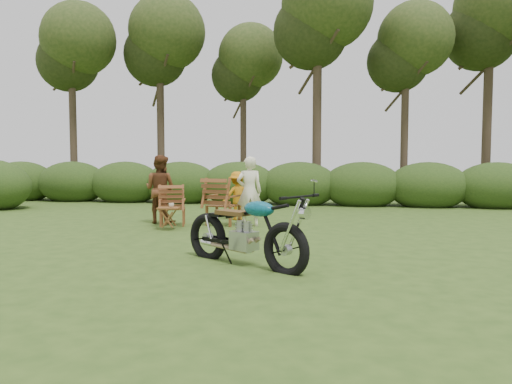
% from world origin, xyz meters
% --- Properties ---
extents(ground, '(80.00, 80.00, 0.00)m').
position_xyz_m(ground, '(0.00, 0.00, 0.00)').
color(ground, '#2F4818').
rests_on(ground, ground).
extents(tree_line, '(22.52, 11.62, 8.14)m').
position_xyz_m(tree_line, '(0.50, 9.74, 3.81)').
color(tree_line, '#3D2D21').
rests_on(tree_line, ground).
extents(motorcycle, '(2.26, 1.85, 1.23)m').
position_xyz_m(motorcycle, '(0.04, -0.24, 0.00)').
color(motorcycle, '#0D8FB0').
rests_on(motorcycle, ground).
extents(lawn_chair_right, '(0.87, 0.87, 1.06)m').
position_xyz_m(lawn_chair_right, '(-1.25, 3.77, 0.00)').
color(lawn_chair_right, brown).
rests_on(lawn_chair_right, ground).
extents(lawn_chair_left, '(0.78, 0.78, 0.92)m').
position_xyz_m(lawn_chair_left, '(-2.35, 3.50, 0.00)').
color(lawn_chair_left, brown).
rests_on(lawn_chair_left, ground).
extents(side_table, '(0.51, 0.44, 0.48)m').
position_xyz_m(side_table, '(-2.20, 2.84, 0.24)').
color(side_table, brown).
rests_on(side_table, ground).
extents(cup, '(0.14, 0.14, 0.09)m').
position_xyz_m(cup, '(-2.15, 2.87, 0.52)').
color(cup, beige).
rests_on(cup, side_table).
extents(adult_a, '(0.65, 0.53, 1.55)m').
position_xyz_m(adult_a, '(-0.63, 3.68, 0.00)').
color(adult_a, '#F4ECC9').
rests_on(adult_a, ground).
extents(adult_b, '(0.88, 0.75, 1.58)m').
position_xyz_m(adult_b, '(-2.77, 3.83, 0.00)').
color(adult_b, '#5C321A').
rests_on(adult_b, ground).
extents(child, '(0.88, 0.80, 1.18)m').
position_xyz_m(child, '(-1.14, 4.75, 0.00)').
color(child, '#C17712').
rests_on(child, ground).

